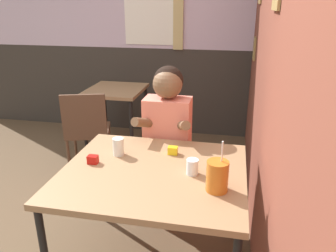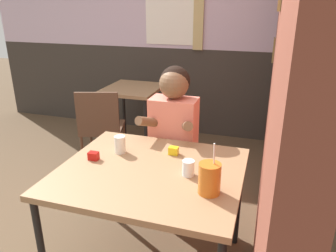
{
  "view_description": "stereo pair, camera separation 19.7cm",
  "coord_description": "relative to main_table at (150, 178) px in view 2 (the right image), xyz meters",
  "views": [
    {
      "loc": [
        0.94,
        -1.34,
        1.64
      ],
      "look_at": [
        0.58,
        0.47,
        0.94
      ],
      "focal_mm": 35.0,
      "sensor_mm": 36.0,
      "label": 1
    },
    {
      "loc": [
        1.14,
        -1.29,
        1.64
      ],
      "look_at": [
        0.58,
        0.47,
        0.94
      ],
      "focal_mm": 35.0,
      "sensor_mm": 36.0,
      "label": 2
    }
  ],
  "objects": [
    {
      "name": "brick_wall_right",
      "position": [
        0.65,
        1.07,
        0.68
      ],
      "size": [
        0.08,
        4.71,
        2.7
      ],
      "color": "brown",
      "rests_on": "ground_plane"
    },
    {
      "name": "back_wall",
      "position": [
        -0.54,
        2.46,
        0.68
      ],
      "size": [
        5.3,
        0.09,
        2.7
      ],
      "color": "silver",
      "rests_on": "ground_plane"
    },
    {
      "name": "main_table",
      "position": [
        0.0,
        0.0,
        0.0
      ],
      "size": [
        1.06,
        0.92,
        0.74
      ],
      "color": "#93704C",
      "rests_on": "ground_plane"
    },
    {
      "name": "background_table",
      "position": [
        -0.87,
        1.76,
        -0.04
      ],
      "size": [
        0.61,
        0.67,
        0.74
      ],
      "color": "#93704C",
      "rests_on": "ground_plane"
    },
    {
      "name": "chair_near_window",
      "position": [
        -0.93,
        1.09,
        -0.16
      ],
      "size": [
        0.5,
        0.5,
        0.87
      ],
      "rotation": [
        0.0,
        0.0,
        0.3
      ],
      "color": "#4C3323",
      "rests_on": "ground_plane"
    },
    {
      "name": "person_seated",
      "position": [
        -0.04,
        0.6,
        -0.02
      ],
      "size": [
        0.42,
        0.41,
        1.23
      ],
      "color": "#EA7F6B",
      "rests_on": "ground_plane"
    },
    {
      "name": "cocktail_pitcher",
      "position": [
        0.37,
        -0.14,
        0.14
      ],
      "size": [
        0.11,
        0.11,
        0.28
      ],
      "color": "#C6661E",
      "rests_on": "main_table"
    },
    {
      "name": "glass_near_pitcher",
      "position": [
        0.23,
        -0.0,
        0.1
      ],
      "size": [
        0.07,
        0.07,
        0.09
      ],
      "color": "silver",
      "rests_on": "main_table"
    },
    {
      "name": "glass_center",
      "position": [
        -0.26,
        0.15,
        0.12
      ],
      "size": [
        0.07,
        0.07,
        0.11
      ],
      "color": "silver",
      "rests_on": "main_table"
    },
    {
      "name": "condiment_ketchup",
      "position": [
        -0.38,
        0.01,
        0.08
      ],
      "size": [
        0.06,
        0.04,
        0.05
      ],
      "color": "#B7140F",
      "rests_on": "main_table"
    },
    {
      "name": "condiment_mustard",
      "position": [
        0.07,
        0.23,
        0.08
      ],
      "size": [
        0.06,
        0.04,
        0.05
      ],
      "color": "yellow",
      "rests_on": "main_table"
    }
  ]
}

